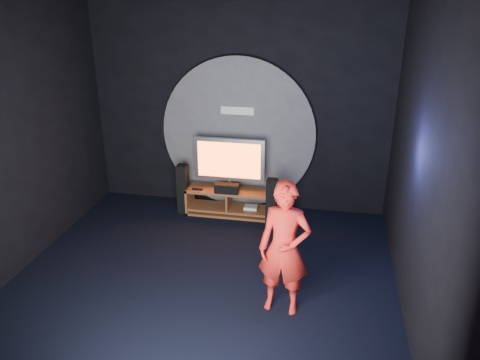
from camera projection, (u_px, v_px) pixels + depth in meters
name	position (u px, v px, depth m)	size (l,w,h in m)	color
floor	(202.00, 282.00, 6.14)	(5.00, 5.00, 0.00)	black
back_wall	(239.00, 107.00, 7.75)	(5.00, 0.04, 3.50)	black
front_wall	(98.00, 274.00, 3.21)	(5.00, 0.04, 3.50)	black
left_wall	(7.00, 144.00, 5.92)	(0.04, 5.00, 3.50)	black
right_wall	(421.00, 171.00, 5.04)	(0.04, 5.00, 3.50)	black
wall_disc_panel	(238.00, 134.00, 7.87)	(2.60, 0.11, 2.60)	#515156
media_console	(229.00, 203.00, 7.94)	(1.42, 0.45, 0.45)	#98502F
tv	(229.00, 161.00, 7.73)	(1.18, 0.22, 0.87)	#ACACB3
center_speaker	(227.00, 188.00, 7.69)	(0.40, 0.15, 0.15)	black
remote	(197.00, 189.00, 7.83)	(0.18, 0.05, 0.02)	black
tower_speaker_left	(183.00, 189.00, 7.93)	(0.17, 0.19, 0.85)	black
tower_speaker_right	(272.00, 205.00, 7.35)	(0.17, 0.19, 0.85)	black
subwoofer	(278.00, 209.00, 7.79)	(0.30, 0.30, 0.33)	black
player	(284.00, 249.00, 5.34)	(0.60, 0.39, 1.63)	red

